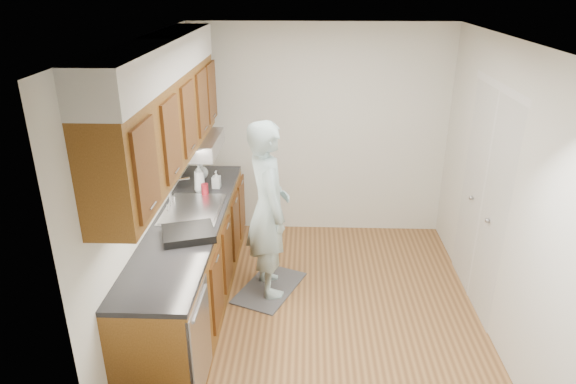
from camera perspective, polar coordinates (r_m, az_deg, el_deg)
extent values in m
plane|color=olive|center=(5.06, 3.53, -12.87)|extent=(3.50, 3.50, 0.00)
plane|color=white|center=(4.13, 4.39, 16.56)|extent=(3.50, 3.50, 0.00)
cube|color=silver|center=(4.64, -14.92, 0.60)|extent=(0.02, 3.50, 2.50)
cube|color=silver|center=(4.74, 22.36, 0.04)|extent=(0.02, 3.50, 2.50)
cube|color=silver|center=(6.10, 3.51, 6.64)|extent=(3.00, 0.02, 2.50)
cube|color=brown|center=(4.92, -10.60, -8.10)|extent=(0.60, 2.80, 0.90)
cube|color=black|center=(4.70, -11.19, -3.17)|extent=(0.63, 2.80, 0.04)
cube|color=#B2B2B7|center=(4.89, -10.48, -2.47)|extent=(0.48, 0.68, 0.14)
cube|color=#B2B2B7|center=(4.86, -10.53, -1.89)|extent=(0.52, 0.72, 0.01)
cube|color=#B2B2B7|center=(3.96, -9.72, -16.13)|extent=(0.03, 0.60, 0.80)
cube|color=brown|center=(4.42, -13.61, 7.49)|extent=(0.33, 2.80, 0.75)
cube|color=silver|center=(4.31, -14.27, 14.21)|extent=(0.35, 2.80, 0.30)
cube|color=#A5A5AA|center=(5.32, -10.15, 5.24)|extent=(0.46, 0.75, 0.16)
cube|color=white|center=(5.08, 20.79, -0.98)|extent=(0.02, 1.22, 2.05)
cube|color=#575759|center=(5.34, -2.07, -10.58)|extent=(0.76, 0.94, 0.02)
imported|color=#A1C1C4|center=(4.86, -2.23, -0.69)|extent=(0.66, 0.81, 1.99)
imported|color=silver|center=(5.21, -9.83, 1.60)|extent=(0.12, 0.12, 0.30)
imported|color=silver|center=(5.29, -7.98, 1.40)|extent=(0.09, 0.09, 0.18)
imported|color=silver|center=(5.56, -9.63, 2.42)|extent=(0.21, 0.21, 0.19)
cylinder|color=#A71C2A|center=(5.12, -9.22, 0.23)|extent=(0.09, 0.09, 0.13)
cube|color=black|center=(4.36, -11.00, -4.55)|extent=(0.51, 0.47, 0.07)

